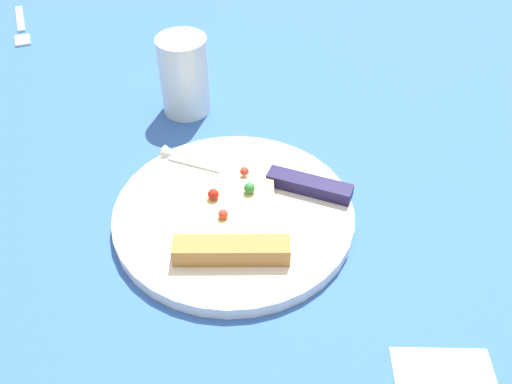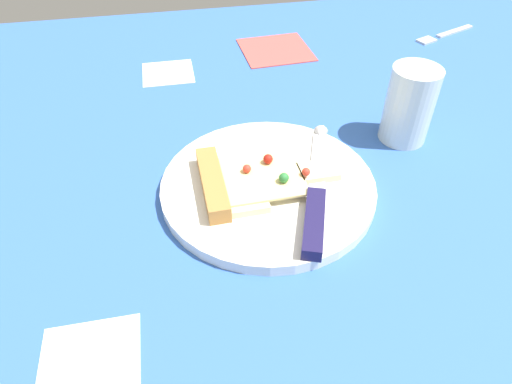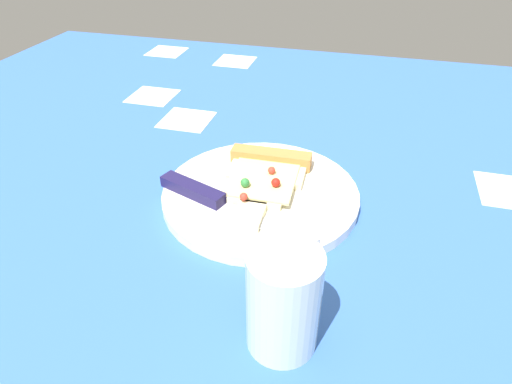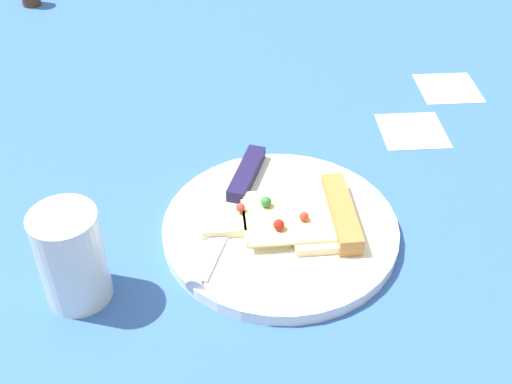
% 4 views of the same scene
% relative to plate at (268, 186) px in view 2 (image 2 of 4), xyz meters
% --- Properties ---
extents(ground_plane, '(1.42, 1.42, 0.03)m').
position_rel_plate_xyz_m(ground_plane, '(0.02, -0.07, -0.02)').
color(ground_plane, '#3360B7').
rests_on(ground_plane, ground).
extents(plate, '(0.27, 0.27, 0.02)m').
position_rel_plate_xyz_m(plate, '(0.00, 0.00, 0.00)').
color(plate, white).
rests_on(plate, ground_plane).
extents(pizza_slice, '(0.18, 0.12, 0.03)m').
position_rel_plate_xyz_m(pizza_slice, '(-0.03, -0.00, 0.02)').
color(pizza_slice, beige).
rests_on(pizza_slice, plate).
extents(knife, '(0.10, 0.23, 0.02)m').
position_rel_plate_xyz_m(knife, '(0.05, -0.04, 0.01)').
color(knife, silver).
rests_on(knife, plate).
extents(drinking_glass, '(0.07, 0.07, 0.11)m').
position_rel_plate_xyz_m(drinking_glass, '(0.22, 0.08, 0.05)').
color(drinking_glass, silver).
rests_on(drinking_glass, ground_plane).
extents(fork, '(0.15, 0.07, 0.01)m').
position_rel_plate_xyz_m(fork, '(0.46, 0.40, -0.00)').
color(fork, silver).
rests_on(fork, ground_plane).
extents(napkin, '(0.14, 0.14, 0.00)m').
position_rel_plate_xyz_m(napkin, '(0.10, 0.40, -0.01)').
color(napkin, '#E54C47').
rests_on(napkin, ground_plane).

